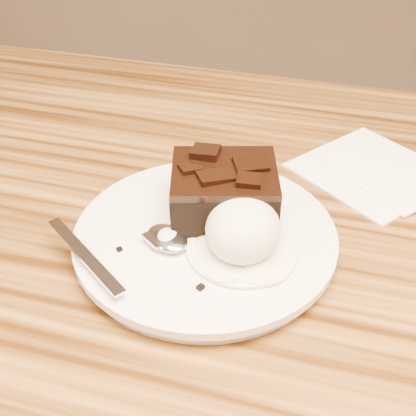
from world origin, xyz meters
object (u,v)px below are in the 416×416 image
(brownie, at_px, (224,195))
(ice_cream_scoop, at_px, (243,230))
(plate, at_px, (205,239))
(napkin, at_px, (372,170))
(spoon, at_px, (167,239))

(brownie, distance_m, ice_cream_scoop, 0.06)
(plate, relative_size, ice_cream_scoop, 3.51)
(plate, height_order, napkin, plate)
(plate, xyz_separation_m, brownie, (0.01, 0.03, 0.03))
(spoon, bearing_deg, brownie, 2.23)
(spoon, bearing_deg, ice_cream_scoop, -46.02)
(plate, bearing_deg, spoon, -136.03)
(ice_cream_scoop, xyz_separation_m, spoon, (-0.07, -0.01, -0.02))
(brownie, relative_size, napkin, 0.67)
(plate, distance_m, ice_cream_scoop, 0.05)
(brownie, bearing_deg, ice_cream_scoop, -58.00)
(plate, height_order, ice_cream_scoop, ice_cream_scoop)
(plate, bearing_deg, brownie, 72.05)
(plate, height_order, spoon, spoon)
(ice_cream_scoop, relative_size, napkin, 0.49)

